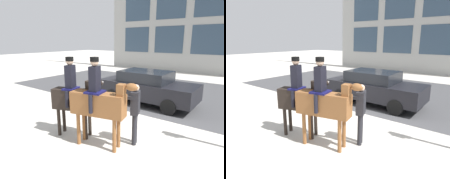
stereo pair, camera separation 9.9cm
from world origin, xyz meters
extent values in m
plane|color=beige|center=(0.00, 0.00, 0.00)|extent=(80.00, 80.00, 0.00)
cube|color=#444447|center=(0.00, 4.75, 0.00)|extent=(20.36, 8.50, 0.01)
cube|color=#33475B|center=(-7.17, 12.83, 3.04)|extent=(2.87, 0.02, 2.55)
cube|color=#33475B|center=(-3.58, 12.83, 3.04)|extent=(2.87, 0.02, 2.55)
cube|color=#33475B|center=(0.00, 12.83, 3.04)|extent=(2.87, 0.02, 2.55)
cube|color=#33475B|center=(-7.17, 12.83, 6.23)|extent=(2.87, 0.02, 2.55)
cube|color=#33475B|center=(-3.58, 12.83, 6.23)|extent=(2.87, 0.02, 2.55)
cube|color=#33475B|center=(0.00, 12.83, 6.23)|extent=(2.87, 0.02, 2.55)
cube|color=black|center=(-0.56, -2.39, 1.22)|extent=(1.37, 0.85, 0.64)
cylinder|color=black|center=(-0.17, -2.09, 0.45)|extent=(0.11, 0.11, 0.89)
cylinder|color=black|center=(-0.07, -2.38, 0.45)|extent=(0.11, 0.11, 0.89)
cylinder|color=black|center=(-1.05, -2.40, 0.45)|extent=(0.11, 0.11, 0.89)
cylinder|color=black|center=(-0.95, -2.69, 0.45)|extent=(0.11, 0.11, 0.89)
cube|color=black|center=(-0.02, -2.20, 1.57)|extent=(0.27, 0.30, 0.52)
cube|color=#382314|center=(-0.14, -2.24, 1.59)|extent=(0.06, 0.09, 0.47)
ellipsoid|color=black|center=(0.23, -2.11, 1.79)|extent=(0.36, 0.29, 0.19)
cube|color=silver|center=(0.32, -2.08, 1.81)|extent=(0.12, 0.09, 0.08)
cylinder|color=#382314|center=(-1.21, -2.62, 1.11)|extent=(0.09, 0.09, 0.55)
cube|color=#14144C|center=(-0.62, -2.41, 1.56)|extent=(0.53, 0.58, 0.05)
cube|color=black|center=(-0.62, -2.41, 1.93)|extent=(0.31, 0.38, 0.69)
sphere|color=#D1A889|center=(-0.62, -2.41, 2.39)|extent=(0.22, 0.22, 0.22)
cylinder|color=black|center=(-0.62, -2.41, 2.46)|extent=(0.24, 0.24, 0.12)
cylinder|color=black|center=(-0.71, -2.16, 1.28)|extent=(0.11, 0.11, 0.51)
cylinder|color=black|center=(-0.53, -2.67, 1.28)|extent=(0.11, 0.11, 0.51)
cube|color=brown|center=(0.49, -2.44, 1.28)|extent=(1.64, 0.79, 0.64)
cylinder|color=brown|center=(1.01, -2.16, 0.48)|extent=(0.11, 0.11, 0.96)
cylinder|color=brown|center=(1.08, -2.46, 0.48)|extent=(0.11, 0.11, 0.96)
cylinder|color=brown|center=(-0.10, -2.42, 0.48)|extent=(0.11, 0.11, 0.96)
cylinder|color=brown|center=(-0.03, -2.72, 0.48)|extent=(0.11, 0.11, 0.96)
cube|color=brown|center=(1.17, -2.28, 1.64)|extent=(0.25, 0.28, 0.53)
cube|color=black|center=(1.05, -2.31, 1.66)|extent=(0.06, 0.09, 0.48)
ellipsoid|color=brown|center=(1.44, -2.21, 1.85)|extent=(0.37, 0.27, 0.20)
cube|color=silver|center=(1.54, -2.19, 1.87)|extent=(0.13, 0.08, 0.08)
cylinder|color=black|center=(-0.32, -2.63, 1.17)|extent=(0.09, 0.09, 0.55)
cube|color=#14144C|center=(0.41, -2.46, 1.62)|extent=(0.57, 0.58, 0.05)
cube|color=black|center=(0.41, -2.46, 1.99)|extent=(0.29, 0.36, 0.68)
sphere|color=#D1A889|center=(0.41, -2.46, 2.44)|extent=(0.22, 0.22, 0.22)
cylinder|color=black|center=(0.41, -2.46, 2.51)|extent=(0.24, 0.24, 0.12)
cylinder|color=black|center=(0.35, -2.19, 1.34)|extent=(0.11, 0.11, 0.51)
cylinder|color=black|center=(0.48, -2.72, 1.34)|extent=(0.11, 0.11, 0.51)
cylinder|color=#232328|center=(1.30, -1.79, 0.47)|extent=(0.13, 0.13, 0.95)
cylinder|color=#232328|center=(1.25, -1.64, 0.47)|extent=(0.13, 0.13, 0.95)
cube|color=#232328|center=(1.28, -1.71, 1.28)|extent=(0.35, 0.45, 0.67)
sphere|color=#D1A889|center=(1.28, -1.71, 1.71)|extent=(0.20, 0.20, 0.20)
cube|color=#232328|center=(1.08, -1.98, 1.46)|extent=(0.55, 0.28, 0.09)
cone|color=orange|center=(0.75, -2.10, 1.46)|extent=(0.18, 0.10, 0.04)
cube|color=black|center=(-0.23, 2.03, 0.71)|extent=(4.59, 1.89, 0.75)
cube|color=black|center=(-0.35, 2.03, 1.34)|extent=(2.30, 1.67, 0.50)
cylinder|color=black|center=(1.19, 1.16, 0.34)|extent=(0.67, 0.23, 0.67)
cylinder|color=black|center=(1.19, 2.90, 0.34)|extent=(0.67, 0.23, 0.67)
cylinder|color=black|center=(-1.66, 1.16, 0.34)|extent=(0.67, 0.23, 0.67)
cylinder|color=black|center=(-1.66, 2.90, 0.34)|extent=(0.67, 0.23, 0.67)
camera|label=1|loc=(3.99, -6.45, 3.01)|focal=32.00mm
camera|label=2|loc=(4.07, -6.39, 3.01)|focal=32.00mm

